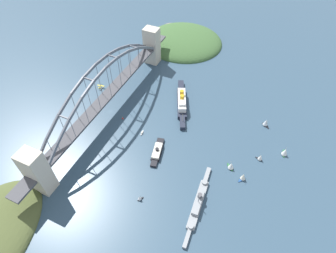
% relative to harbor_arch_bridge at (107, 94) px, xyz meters
% --- Properties ---
extents(ground_plane, '(1400.00, 1400.00, 0.00)m').
position_rel_harbor_arch_bridge_xyz_m(ground_plane, '(-0.00, 0.00, -28.45)').
color(ground_plane, '#334C60').
extents(harbor_arch_bridge, '(302.48, 20.62, 70.61)m').
position_rel_harbor_arch_bridge_xyz_m(harbor_arch_bridge, '(0.00, 0.00, 0.00)').
color(harbor_arch_bridge, beige).
rests_on(harbor_arch_bridge, ground).
extents(headland_west_shore, '(121.95, 127.39, 30.17)m').
position_rel_harbor_arch_bridge_xyz_m(headland_west_shore, '(-190.64, 20.00, -28.45)').
color(headland_west_shore, '#3D6033').
rests_on(headland_west_shore, ground).
extents(ocean_liner, '(83.37, 42.59, 17.80)m').
position_rel_harbor_arch_bridge_xyz_m(ocean_liner, '(-48.84, 77.39, -23.04)').
color(ocean_liner, '#1E2333').
rests_on(ocean_liner, ground).
extents(naval_cruiser, '(86.86, 12.10, 16.92)m').
position_rel_harbor_arch_bridge_xyz_m(naval_cruiser, '(73.54, 145.62, -25.63)').
color(naval_cruiser, gray).
rests_on(naval_cruiser, ground).
extents(harbor_ferry_steamer, '(39.76, 15.92, 8.08)m').
position_rel_harbor_arch_bridge_xyz_m(harbor_ferry_steamer, '(34.25, 82.93, -25.96)').
color(harbor_ferry_steamer, black).
rests_on(harbor_ferry_steamer, ground).
extents(seaplane_taxiing_near_bridge, '(7.89, 10.32, 5.04)m').
position_rel_harbor_arch_bridge_xyz_m(seaplane_taxiing_near_bridge, '(-33.66, -36.52, -26.33)').
color(seaplane_taxiing_near_bridge, '#B7B7B2').
rests_on(seaplane_taxiing_near_bridge, ground).
extents(small_boat_0, '(8.80, 9.73, 10.93)m').
position_rel_harbor_arch_bridge_xyz_m(small_boat_0, '(-57.33, 183.04, -23.40)').
color(small_boat_0, black).
rests_on(small_boat_0, ground).
extents(small_boat_1, '(6.13, 4.88, 7.00)m').
position_rel_harbor_arch_bridge_xyz_m(small_boat_1, '(92.32, 92.51, -25.09)').
color(small_boat_1, black).
rests_on(small_boat_1, ground).
extents(small_boat_2, '(8.01, 2.45, 2.33)m').
position_rel_harbor_arch_bridge_xyz_m(small_boat_2, '(15.98, 53.98, -27.63)').
color(small_boat_2, silver).
rests_on(small_boat_2, ground).
extents(small_boat_3, '(11.10, 6.85, 11.05)m').
position_rel_harbor_arch_bridge_xyz_m(small_boat_3, '(-21.60, 210.96, -23.39)').
color(small_boat_3, '#2D6B3D').
rests_on(small_boat_3, ground).
extents(small_boat_4, '(9.15, 7.19, 10.31)m').
position_rel_harbor_arch_bridge_xyz_m(small_boat_4, '(28.18, 177.39, -23.67)').
color(small_boat_4, '#234C8C').
rests_on(small_boat_4, ground).
extents(small_boat_5, '(9.14, 9.28, 10.34)m').
position_rel_harbor_arch_bridge_xyz_m(small_boat_5, '(20.26, 162.45, -23.71)').
color(small_boat_5, '#2D6B3D').
rests_on(small_boat_5, ground).
extents(small_boat_6, '(5.68, 8.19, 9.46)m').
position_rel_harbor_arch_bridge_xyz_m(small_boat_6, '(-3.74, 188.09, -24.04)').
color(small_boat_6, black).
rests_on(small_boat_6, ground).
extents(channel_marker_buoy, '(2.20, 2.20, 2.75)m').
position_rel_harbor_arch_bridge_xyz_m(channel_marker_buoy, '(4.63, 20.79, -27.34)').
color(channel_marker_buoy, red).
rests_on(channel_marker_buoy, ground).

